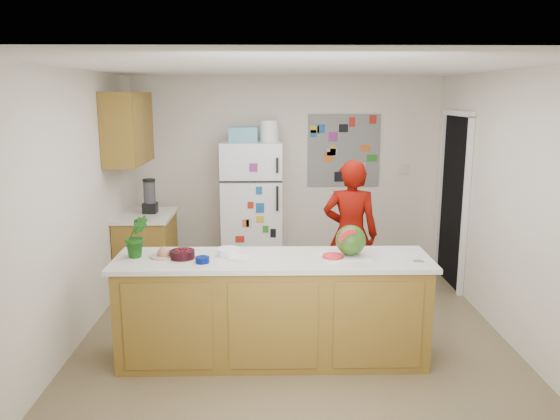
{
  "coord_description": "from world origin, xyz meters",
  "views": [
    {
      "loc": [
        -0.22,
        -4.93,
        2.27
      ],
      "look_at": [
        -0.13,
        0.2,
        1.18
      ],
      "focal_mm": 35.0,
      "sensor_mm": 36.0,
      "label": 1
    }
  ],
  "objects_px": {
    "cherry_bowl": "(182,254)",
    "refrigerator": "(252,208)",
    "watermelon": "(351,240)",
    "person": "(350,234)"
  },
  "relations": [
    {
      "from": "watermelon",
      "to": "cherry_bowl",
      "type": "xyz_separation_m",
      "value": [
        -1.42,
        -0.04,
        -0.11
      ]
    },
    {
      "from": "cherry_bowl",
      "to": "person",
      "type": "bearing_deg",
      "value": 37.2
    },
    {
      "from": "watermelon",
      "to": "cherry_bowl",
      "type": "height_order",
      "value": "watermelon"
    },
    {
      "from": "refrigerator",
      "to": "watermelon",
      "type": "xyz_separation_m",
      "value": [
        0.91,
        -2.34,
        0.21
      ]
    },
    {
      "from": "refrigerator",
      "to": "watermelon",
      "type": "height_order",
      "value": "refrigerator"
    },
    {
      "from": "person",
      "to": "cherry_bowl",
      "type": "height_order",
      "value": "person"
    },
    {
      "from": "watermelon",
      "to": "refrigerator",
      "type": "bearing_deg",
      "value": 111.28
    },
    {
      "from": "person",
      "to": "watermelon",
      "type": "height_order",
      "value": "person"
    },
    {
      "from": "refrigerator",
      "to": "cherry_bowl",
      "type": "height_order",
      "value": "refrigerator"
    },
    {
      "from": "cherry_bowl",
      "to": "refrigerator",
      "type": "bearing_deg",
      "value": 77.91
    }
  ]
}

